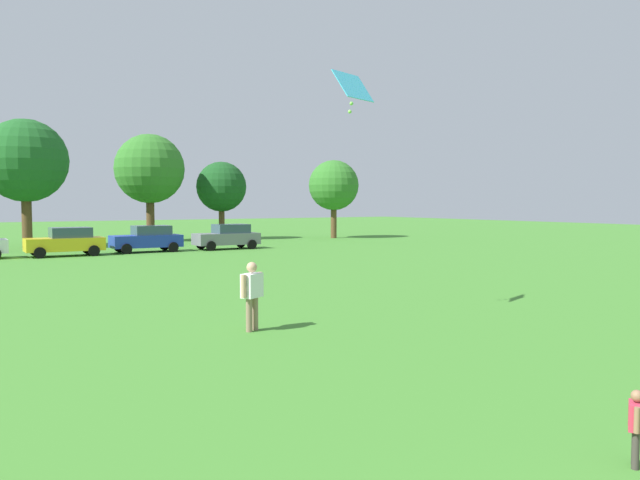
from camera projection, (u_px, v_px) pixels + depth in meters
The scene contains 11 objects.
ground_plane at pixel (60, 271), 28.69m from camera, with size 160.00×160.00×0.00m, color #42842D.
child_kite_flyer at pixel (636, 421), 7.40m from camera, with size 0.38×0.31×0.93m.
adult_bystander at pixel (252, 290), 15.23m from camera, with size 0.72×0.54×1.70m.
kite at pixel (353, 88), 16.81m from camera, with size 1.35×0.94×1.13m.
parked_car_yellow_1 at pixel (66, 242), 36.56m from camera, with size 4.30×2.02×1.68m.
parked_car_blue_2 at pixel (148, 239), 39.53m from camera, with size 4.30×2.02×1.68m.
parked_car_gray_3 at pixel (228, 236), 42.04m from camera, with size 4.30×2.02×1.68m.
tree_center_left at pixel (25, 161), 42.62m from camera, with size 5.68×5.68×8.85m.
tree_center_right at pixel (150, 169), 49.74m from camera, with size 5.51×5.51×8.59m.
tree_right at pixel (221, 187), 52.89m from camera, with size 4.23×4.23×6.59m.
tree_far_right at pixel (334, 186), 54.90m from camera, with size 4.40×4.40×6.86m.
Camera 1 is at (-4.72, -0.59, 3.15)m, focal length 35.05 mm.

